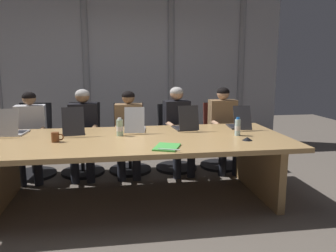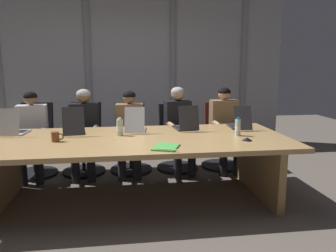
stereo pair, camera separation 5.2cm
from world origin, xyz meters
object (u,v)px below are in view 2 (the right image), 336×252
at_px(water_bottle_secondary, 238,127).
at_px(spiral_notepad, 166,147).
at_px(office_chair_right_mid, 176,144).
at_px(laptop_right_mid, 186,125).
at_px(laptop_right_end, 239,124).
at_px(office_chair_center, 131,146).
at_px(person_left_end, 32,130).
at_px(conference_mic_left_side, 247,139).
at_px(laptop_left_mid, 74,128).
at_px(person_center, 130,128).
at_px(office_chair_left_end, 35,148).
at_px(office_chair_left_mid, 84,147).
at_px(person_left_mid, 84,127).
at_px(person_right_mid, 179,124).
at_px(laptop_center, 136,126).
at_px(person_right_end, 225,124).
at_px(laptop_left_end, 15,129).
at_px(coffee_mug_near, 56,137).
at_px(office_chair_right_end, 221,143).
at_px(water_bottle_primary, 120,128).

bearing_deg(water_bottle_secondary, spiral_notepad, -152.92).
bearing_deg(office_chair_right_mid, laptop_right_mid, -8.43).
distance_m(laptop_right_mid, laptop_right_end, 0.68).
height_order(office_chair_center, water_bottle_secondary, office_chair_center).
distance_m(person_left_end, conference_mic_left_side, 2.81).
height_order(laptop_left_mid, person_center, person_center).
height_order(office_chair_left_end, spiral_notepad, office_chair_left_end).
relative_size(laptop_right_end, office_chair_left_mid, 0.46).
distance_m(person_left_mid, person_right_mid, 1.31).
height_order(laptop_center, office_chair_right_mid, laptop_center).
relative_size(office_chair_left_end, water_bottle_secondary, 4.73).
bearing_deg(office_chair_right_mid, person_right_end, 69.34).
relative_size(laptop_left_end, person_right_mid, 0.36).
relative_size(laptop_center, person_left_end, 0.39).
distance_m(person_left_mid, coffee_mug_near, 1.06).
bearing_deg(person_left_mid, office_chair_left_end, -102.69).
bearing_deg(office_chair_right_end, spiral_notepad, -31.73).
bearing_deg(person_left_end, office_chair_left_mid, 98.49).
xyz_separation_m(laptop_right_end, person_left_mid, (-1.97, 0.61, -0.11)).
relative_size(laptop_left_mid, person_center, 0.41).
xyz_separation_m(laptop_right_end, office_chair_right_end, (0.01, 0.77, -0.43)).
distance_m(laptop_center, laptop_right_end, 1.30).
bearing_deg(person_right_mid, office_chair_left_end, -100.54).
bearing_deg(water_bottle_primary, office_chair_right_end, 33.42).
relative_size(laptop_left_end, water_bottle_primary, 2.10).
distance_m(water_bottle_primary, spiral_notepad, 0.78).
height_order(office_chair_left_mid, spiral_notepad, office_chair_left_mid).
distance_m(laptop_left_end, laptop_center, 1.38).
distance_m(laptop_left_end, conference_mic_left_side, 2.62).
bearing_deg(office_chair_left_mid, laptop_left_end, -32.44).
height_order(laptop_center, office_chair_right_end, laptop_center).
bearing_deg(office_chair_left_end, laptop_right_mid, 75.35).
bearing_deg(office_chair_center, person_left_end, -82.87).
bearing_deg(laptop_left_mid, water_bottle_secondary, -109.07).
xyz_separation_m(laptop_right_end, person_center, (-1.36, 0.60, -0.13)).
distance_m(laptop_left_end, office_chair_left_mid, 1.10).
height_order(office_chair_left_mid, water_bottle_primary, office_chair_left_mid).
bearing_deg(laptop_left_end, office_chair_center, -55.57).
bearing_deg(spiral_notepad, person_center, 123.55).
xyz_separation_m(coffee_mug_near, spiral_notepad, (1.10, -0.43, -0.04)).
bearing_deg(office_chair_right_mid, water_bottle_secondary, 15.47).
xyz_separation_m(office_chair_left_mid, person_right_end, (2.01, -0.16, 0.31)).
distance_m(office_chair_left_end, person_left_end, 0.33).
xyz_separation_m(laptop_left_end, office_chair_left_mid, (0.68, 0.76, -0.42)).
height_order(office_chair_right_mid, water_bottle_primary, office_chair_right_mid).
bearing_deg(laptop_center, laptop_left_end, 96.84).
relative_size(person_left_mid, conference_mic_left_side, 10.84).
bearing_deg(laptop_left_end, person_right_mid, -68.60).
distance_m(person_center, water_bottle_secondary, 1.57).
distance_m(laptop_left_mid, spiral_notepad, 1.27).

